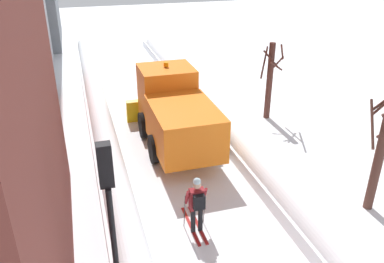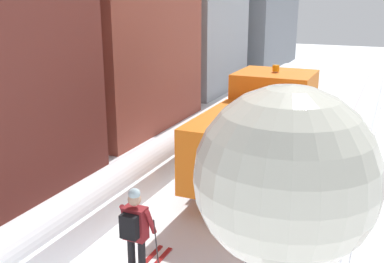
{
  "view_description": "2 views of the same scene",
  "coord_description": "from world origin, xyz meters",
  "px_view_note": "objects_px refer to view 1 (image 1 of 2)",
  "views": [
    {
      "loc": [
        -3.26,
        -2.98,
        7.68
      ],
      "look_at": [
        0.5,
        9.59,
        1.31
      ],
      "focal_mm": 37.3,
      "sensor_mm": 36.0,
      "label": 1
    },
    {
      "loc": [
        3.43,
        -0.56,
        5.06
      ],
      "look_at": [
        -1.01,
        9.44,
        1.79
      ],
      "focal_mm": 42.75,
      "sensor_mm": 36.0,
      "label": 2
    }
  ],
  "objects_px": {
    "plow_truck": "(175,112)",
    "skier": "(197,203)",
    "traffic_light_pole": "(109,203)",
    "bare_tree_mid": "(270,79)",
    "bare_tree_near": "(381,149)"
  },
  "relations": [
    {
      "from": "plow_truck",
      "to": "skier",
      "type": "distance_m",
      "value": 5.48
    },
    {
      "from": "traffic_light_pole",
      "to": "bare_tree_mid",
      "type": "distance_m",
      "value": 12.2
    },
    {
      "from": "plow_truck",
      "to": "bare_tree_near",
      "type": "xyz_separation_m",
      "value": [
        4.76,
        -5.86,
        0.61
      ]
    },
    {
      "from": "skier",
      "to": "bare_tree_mid",
      "type": "xyz_separation_m",
      "value": [
        5.62,
        6.86,
        0.91
      ]
    },
    {
      "from": "plow_truck",
      "to": "bare_tree_mid",
      "type": "distance_m",
      "value": 5.08
    },
    {
      "from": "traffic_light_pole",
      "to": "bare_tree_mid",
      "type": "relative_size",
      "value": 1.17
    },
    {
      "from": "plow_truck",
      "to": "traffic_light_pole",
      "type": "relative_size",
      "value": 1.38
    },
    {
      "from": "skier",
      "to": "bare_tree_mid",
      "type": "distance_m",
      "value": 8.92
    },
    {
      "from": "traffic_light_pole",
      "to": "bare_tree_mid",
      "type": "bearing_deg",
      "value": 48.18
    },
    {
      "from": "skier",
      "to": "bare_tree_near",
      "type": "relative_size",
      "value": 0.42
    },
    {
      "from": "traffic_light_pole",
      "to": "skier",
      "type": "bearing_deg",
      "value": 41.41
    },
    {
      "from": "bare_tree_near",
      "to": "traffic_light_pole",
      "type": "bearing_deg",
      "value": -167.77
    },
    {
      "from": "plow_truck",
      "to": "skier",
      "type": "relative_size",
      "value": 3.31
    },
    {
      "from": "bare_tree_near",
      "to": "bare_tree_mid",
      "type": "relative_size",
      "value": 1.17
    },
    {
      "from": "bare_tree_mid",
      "to": "skier",
      "type": "bearing_deg",
      "value": -129.31
    }
  ]
}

